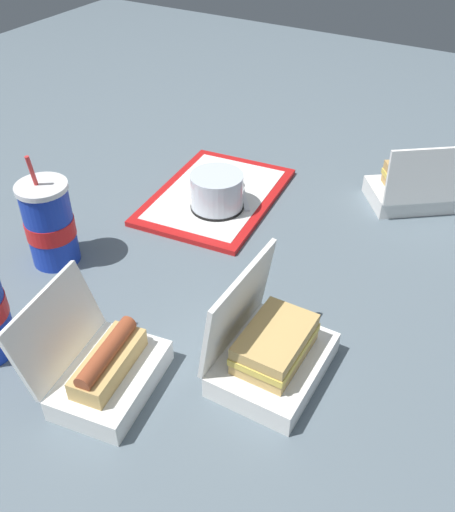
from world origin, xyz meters
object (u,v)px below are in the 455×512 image
soda_cup_front (50,224)px  ketchup_cup (231,181)px  plastic_fork (244,198)px  clamshell_hotdog_front (104,368)px  cake_container (217,192)px  clamshell_sandwich_right (270,351)px  food_tray (216,196)px  clamshell_sandwich_left (419,187)px

soda_cup_front → ketchup_cup: bearing=157.2°
soda_cup_front → plastic_fork: bearing=148.8°
clamshell_hotdog_front → ketchup_cup: bearing=-168.5°
cake_container → ketchup_cup: (-0.10, -0.02, -0.03)m
clamshell_sandwich_right → cake_container: bearing=-139.0°
ketchup_cup → clamshell_sandwich_right: clamshell_sandwich_right is taller
food_tray → clamshell_sandwich_left: size_ratio=1.60×
cake_container → food_tray: bearing=-146.3°
plastic_fork → clamshell_sandwich_right: 0.50m
cake_container → ketchup_cup: cake_container is taller
food_tray → clamshell_hotdog_front: clamshell_hotdog_front is taller
ketchup_cup → clamshell_hotdog_front: (0.60, 0.12, 0.01)m
food_tray → clamshell_sandwich_right: 0.53m
food_tray → clamshell_hotdog_front: (0.56, 0.14, 0.03)m
clamshell_sandwich_right → soda_cup_front: soda_cup_front is taller
cake_container → clamshell_hotdog_front: 0.52m
plastic_fork → clamshell_hotdog_front: clamshell_hotdog_front is taller
ketchup_cup → clamshell_sandwich_left: size_ratio=0.16×
clamshell_sandwich_left → clamshell_hotdog_front: bearing=-19.3°
plastic_fork → ketchup_cup: bearing=-161.4°
clamshell_hotdog_front → clamshell_sandwich_right: size_ratio=1.05×
ketchup_cup → clamshell_sandwich_left: 0.42m
food_tray → plastic_fork: (-0.01, 0.07, 0.01)m
plastic_fork → clamshell_hotdog_front: bearing=-30.2°
clamshell_hotdog_front → clamshell_sandwich_right: 0.25m
ketchup_cup → soda_cup_front: bearing=-22.8°
food_tray → plastic_fork: 0.07m
cake_container → plastic_fork: 0.08m
food_tray → soda_cup_front: soda_cup_front is taller
food_tray → clamshell_sandwich_left: 0.46m
cake_container → plastic_fork: (-0.06, 0.03, -0.04)m
clamshell_sandwich_right → clamshell_sandwich_left: bearing=174.0°
food_tray → clamshell_hotdog_front: bearing=13.9°
ketchup_cup → plastic_fork: (0.04, 0.05, -0.01)m
food_tray → plastic_fork: size_ratio=3.58×
clamshell_sandwich_left → soda_cup_front: size_ratio=1.06×
clamshell_sandwich_left → soda_cup_front: soda_cup_front is taller
plastic_fork → clamshell_hotdog_front: size_ratio=0.54×
clamshell_hotdog_front → soda_cup_front: (-0.20, -0.29, 0.04)m
cake_container → clamshell_hotdog_front: clamshell_hotdog_front is taller
ketchup_cup → clamshell_sandwich_right: (0.45, 0.33, 0.02)m
ketchup_cup → plastic_fork: bearing=55.8°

